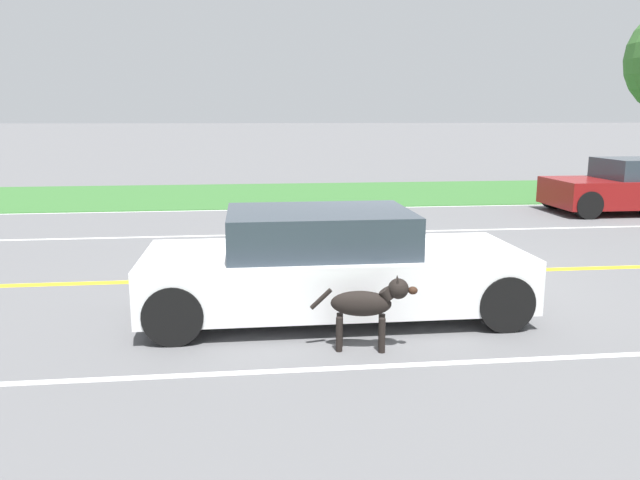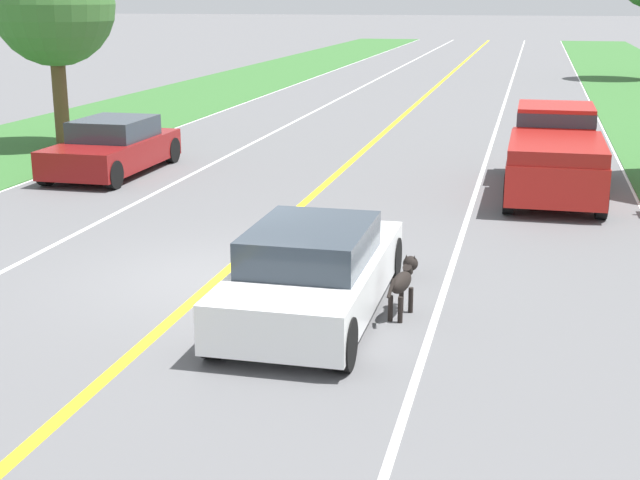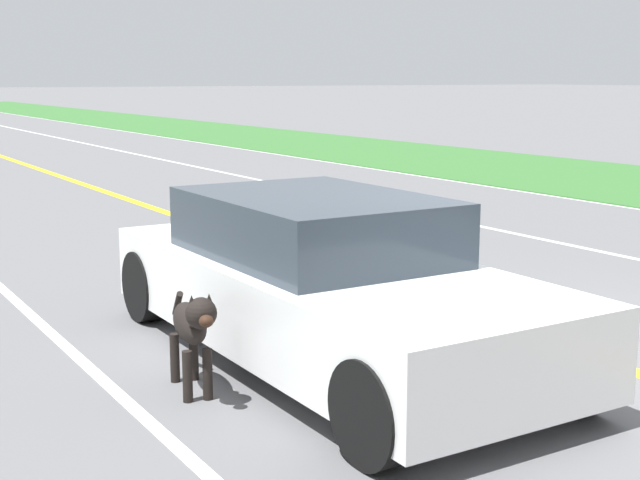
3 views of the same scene
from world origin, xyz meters
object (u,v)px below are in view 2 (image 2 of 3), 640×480
at_px(pickup_truck, 555,151).
at_px(roadside_tree_left_near, 53,6).
at_px(ego_car, 313,272).
at_px(oncoming_car, 113,148).
at_px(dog, 403,281).

distance_m(pickup_truck, roadside_tree_left_near, 14.48).
height_order(ego_car, oncoming_car, oncoming_car).
relative_size(ego_car, pickup_truck, 0.81).
xyz_separation_m(oncoming_car, roadside_tree_left_near, (-3.21, 3.31, 3.38)).
height_order(ego_car, pickup_truck, pickup_truck).
bearing_deg(roadside_tree_left_near, pickup_truck, -12.08).
xyz_separation_m(ego_car, oncoming_car, (-7.28, 8.76, 0.03)).
height_order(pickup_truck, oncoming_car, pickup_truck).
relative_size(oncoming_car, roadside_tree_left_near, 0.75).
height_order(ego_car, dog, ego_car).
height_order(oncoming_car, roadside_tree_left_near, roadside_tree_left_near).
bearing_deg(pickup_truck, ego_car, -110.18).
distance_m(ego_car, oncoming_car, 11.39).
xyz_separation_m(ego_car, roadside_tree_left_near, (-10.49, 12.07, 3.40)).
xyz_separation_m(ego_car, dog, (1.21, 0.24, -0.11)).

